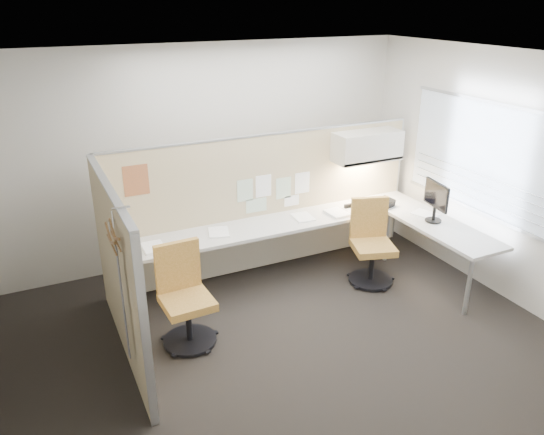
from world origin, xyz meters
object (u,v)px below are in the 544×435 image
chair_left (185,299)px  phone (385,203)px  chair_right (371,245)px  desk (310,231)px  monitor (436,199)px

chair_left → phone: bearing=10.8°
chair_right → phone: (0.53, 0.47, 0.30)m
desk → chair_right: size_ratio=3.89×
chair_left → phone: 3.07m
desk → monitor: size_ratio=7.93×
chair_left → monitor: size_ratio=2.05×
chair_left → chair_right: size_ratio=1.01×
desk → chair_left: 1.96m
desk → chair_right: chair_right is taller
desk → chair_right: bearing=-36.2°
chair_left → phone: size_ratio=3.96×
chair_right → monitor: monitor is taller
desk → monitor: monitor is taller
chair_right → monitor: 0.95m
desk → monitor: 1.58m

